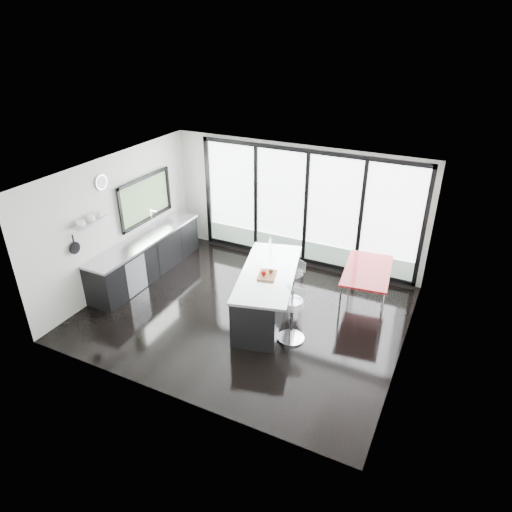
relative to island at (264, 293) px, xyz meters
The scene contains 11 objects.
floor 0.62m from the island, 160.03° to the right, with size 6.00×5.00×0.00m, color black.
ceiling 2.34m from the island, 160.03° to the right, with size 6.00×5.00×0.00m, color white.
wall_back 2.46m from the island, 92.14° to the left, with size 6.00×0.09×2.80m.
wall_front 2.81m from the island, 97.77° to the right, with size 6.00×0.00×2.80m, color beige.
wall_left 3.50m from the island, behind, with size 0.26×5.00×2.80m.
wall_right 2.80m from the island, ahead, with size 0.00×5.00×2.80m, color beige.
counter_cabinets 3.04m from the island, behind, with size 0.69×3.24×1.36m.
island is the anchor object (origin of this frame).
bar_stool_near 0.93m from the island, 32.81° to the right, with size 0.49×0.49×0.78m, color silver.
bar_stool_far 0.75m from the island, 62.51° to the left, with size 0.45×0.45×0.71m, color silver.
red_table 2.06m from the island, 35.33° to the left, with size 0.87×1.52×0.82m, color maroon.
Camera 1 is at (3.49, -6.63, 5.21)m, focal length 32.00 mm.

